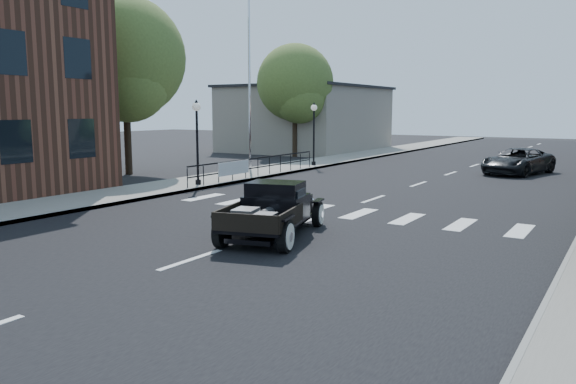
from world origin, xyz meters
The scene contains 14 objects.
ground centered at (0.00, 0.00, 0.00)m, with size 120.00×120.00×0.00m, color black.
road centered at (0.00, 15.00, 0.01)m, with size 14.00×80.00×0.02m, color black.
road_markings centered at (0.00, 10.00, 0.00)m, with size 12.00×60.00×0.06m, color silver, non-canonical shape.
sidewalk_left centered at (-8.50, 15.00, 0.07)m, with size 3.00×80.00×0.15m, color #99968B.
low_building_left centered at (-15.00, 28.00, 2.50)m, with size 10.00×12.00×5.00m, color gray.
railing centered at (-7.30, 10.00, 0.65)m, with size 0.08×10.00×1.00m, color black, non-canonical shape.
banner centered at (-7.22, 8.00, 0.45)m, with size 0.04×2.20×0.60m, color silver, non-canonical shape.
lamp_post_b centered at (-7.60, 6.00, 1.93)m, with size 0.36×0.36×3.57m, color black, non-canonical shape.
lamp_post_c centered at (-7.60, 16.00, 1.93)m, with size 0.36×0.36×3.57m, color black, non-canonical shape.
flagpole centered at (-9.20, 12.00, 5.91)m, with size 0.12×0.12×11.52m, color silver.
big_tree_near centered at (-14.00, 8.00, 4.47)m, with size 6.09×6.09×8.94m, color #4A6029, non-canonical shape.
big_tree_far centered at (-12.50, 22.00, 3.93)m, with size 5.36×5.36×7.87m, color #4A6029, non-canonical shape.
hotrod_pickup centered at (0.27, -0.12, 0.73)m, with size 1.97×4.22×1.46m, color black, non-canonical shape.
second_car centered at (2.98, 18.60, 0.66)m, with size 2.19×4.75×1.32m, color black.
Camera 1 is at (8.15, -12.02, 3.28)m, focal length 35.00 mm.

